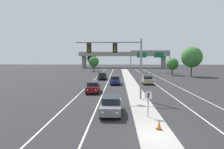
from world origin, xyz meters
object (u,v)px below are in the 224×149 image
at_px(tree_far_left_a, 95,61).
at_px(median_sign_post, 148,100).
at_px(traffic_cone_median_nose, 159,124).
at_px(highway_sign_gantry, 150,54).
at_px(tree_far_right_b, 192,57).
at_px(car_oncoming_black, 102,76).
at_px(tree_far_left_c, 94,62).
at_px(car_oncoming_darkred, 93,87).
at_px(car_oncoming_navy, 115,80).
at_px(tree_far_right_a, 172,64).
at_px(car_receding_tan, 147,80).
at_px(overhead_signal_mast, 120,56).
at_px(car_oncoming_grey, 111,105).
at_px(tree_far_left_b, 92,59).

bearing_deg(tree_far_left_a, median_sign_post, -80.30).
distance_m(traffic_cone_median_nose, tree_far_left_a, 82.95).
xyz_separation_m(highway_sign_gantry, tree_far_right_b, (8.83, -14.15, -0.95)).
xyz_separation_m(car_oncoming_black, tree_far_left_c, (-5.22, 26.46, 2.72)).
distance_m(car_oncoming_darkred, car_oncoming_navy, 9.58).
bearing_deg(tree_far_right_a, car_receding_tan, -116.89).
distance_m(car_oncoming_navy, highway_sign_gantry, 32.94).
height_order(car_oncoming_darkred, traffic_cone_median_nose, car_oncoming_darkred).
distance_m(overhead_signal_mast, highway_sign_gantry, 46.03).
distance_m(car_oncoming_grey, tree_far_left_a, 78.09).
bearing_deg(tree_far_left_b, car_oncoming_black, -80.06).
bearing_deg(tree_far_left_b, overhead_signal_mast, -80.12).
height_order(car_oncoming_black, traffic_cone_median_nose, car_oncoming_black).
xyz_separation_m(car_oncoming_darkred, tree_far_left_a, (-7.23, 65.95, 2.52)).
height_order(car_receding_tan, tree_far_left_c, tree_far_left_c).
bearing_deg(car_receding_tan, tree_far_right_a, 63.11).
xyz_separation_m(car_oncoming_darkred, traffic_cone_median_nose, (6.57, -15.79, -0.31)).
height_order(tree_far_left_b, tree_far_left_c, tree_far_left_b).
height_order(car_oncoming_black, tree_far_left_b, tree_far_left_b).
xyz_separation_m(overhead_signal_mast, tree_far_right_b, (19.30, 30.67, -0.12)).
xyz_separation_m(overhead_signal_mast, car_oncoming_grey, (-0.85, -6.16, -4.52)).
bearing_deg(car_oncoming_darkred, car_oncoming_grey, -74.97).
distance_m(highway_sign_gantry, tree_far_right_b, 16.70).
bearing_deg(car_oncoming_darkred, highway_sign_gantry, 70.01).
height_order(traffic_cone_median_nose, tree_far_right_a, tree_far_right_a).
xyz_separation_m(car_oncoming_grey, tree_far_right_b, (20.15, 36.83, 4.39)).
bearing_deg(tree_far_left_c, tree_far_left_b, 98.80).
bearing_deg(traffic_cone_median_nose, tree_far_right_a, 74.40).
xyz_separation_m(overhead_signal_mast, car_oncoming_darkred, (-3.92, 5.26, -4.52)).
bearing_deg(car_oncoming_grey, tree_far_right_b, 61.32).
xyz_separation_m(tree_far_left_b, tree_far_right_a, (28.86, -43.39, -1.16)).
height_order(car_oncoming_grey, tree_far_right_a, tree_far_right_a).
bearing_deg(tree_far_left_b, tree_far_right_a, -56.37).
bearing_deg(tree_far_left_b, tree_far_left_a, -70.26).
height_order(highway_sign_gantry, tree_far_left_c, highway_sign_gantry).
xyz_separation_m(tree_far_left_b, tree_far_right_b, (32.89, -47.37, 0.81)).
height_order(overhead_signal_mast, tree_far_right_b, tree_far_right_b).
bearing_deg(tree_far_left_a, car_oncoming_darkred, -83.75).
height_order(tree_far_right_a, tree_far_left_c, tree_far_left_c).
relative_size(median_sign_post, tree_far_right_a, 0.44).
relative_size(traffic_cone_median_nose, tree_far_right_a, 0.15).
relative_size(median_sign_post, car_oncoming_navy, 0.49).
distance_m(overhead_signal_mast, car_oncoming_grey, 7.68).
relative_size(car_oncoming_black, car_receding_tan, 1.00).
xyz_separation_m(highway_sign_gantry, tree_far_left_c, (-19.59, 4.39, -2.62)).
height_order(median_sign_post, car_oncoming_navy, median_sign_post).
relative_size(car_receding_tan, tree_far_right_a, 0.90).
xyz_separation_m(median_sign_post, tree_far_right_b, (16.98, 38.20, 3.63)).
relative_size(car_oncoming_grey, tree_far_right_a, 0.90).
distance_m(car_oncoming_grey, car_oncoming_black, 29.07).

